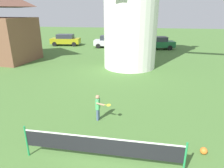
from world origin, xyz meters
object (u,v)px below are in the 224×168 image
stray_ball (204,151)px  parked_car_green (157,43)px  tennis_net (101,146)px  parked_car_mustard (66,40)px  parked_car_silver (109,41)px  player_far (98,106)px

stray_ball → parked_car_green: size_ratio=0.05×
tennis_net → parked_car_green: size_ratio=1.06×
parked_car_mustard → parked_car_silver: size_ratio=1.04×
player_far → parked_car_green: (3.12, 18.65, 0.15)m
stray_ball → parked_car_mustard: bearing=122.5°
stray_ball → parked_car_silver: parked_car_silver is taller
stray_ball → parked_car_mustard: (-13.44, 21.11, 0.69)m
player_far → parked_car_silver: size_ratio=0.29×
parked_car_mustard → stray_ball: bearing=-57.5°
tennis_net → parked_car_silver: size_ratio=1.22×
parked_car_mustard → parked_car_green: size_ratio=0.90×
parked_car_mustard → parked_car_silver: same height
tennis_net → parked_car_silver: bearing=100.0°
tennis_net → parked_car_silver: parked_car_silver is taller
player_far → stray_ball: 4.31m
parked_car_silver → stray_ball: bearing=-71.0°
player_far → parked_car_green: size_ratio=0.25×
parked_car_silver → parked_car_green: bearing=-1.8°
stray_ball → parked_car_green: bearing=92.4°
tennis_net → stray_ball: 3.47m
tennis_net → parked_car_green: 21.44m
tennis_net → parked_car_silver: (-3.78, 21.49, 0.12)m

